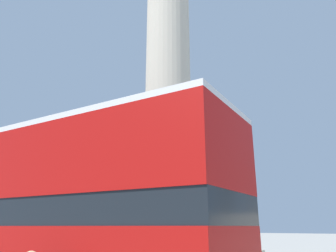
{
  "coord_description": "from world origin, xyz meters",
  "views": [
    {
      "loc": [
        8.25,
        -11.79,
        2.09
      ],
      "look_at": [
        0.0,
        0.0,
        6.51
      ],
      "focal_mm": 35.0,
      "sensor_mm": 36.0,
      "label": 1
    }
  ],
  "objects": [
    {
      "name": "monument_column",
      "position": [
        0.0,
        0.0,
        8.77
      ],
      "size": [
        6.04,
        6.04,
        24.68
      ],
      "color": "#BCB29E",
      "rests_on": "ground_plane"
    },
    {
      "name": "bus_a",
      "position": [
        0.98,
        -6.93,
        2.35
      ],
      "size": [
        10.22,
        3.31,
        4.24
      ],
      "rotation": [
        0.0,
        0.0,
        0.07
      ],
      "color": "#A80F0C",
      "rests_on": "ground_plane"
    },
    {
      "name": "street_lamp",
      "position": [
        -3.87,
        -3.06,
        3.27
      ],
      "size": [
        0.43,
        0.43,
        5.79
      ],
      "color": "black",
      "rests_on": "ground_plane"
    }
  ]
}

